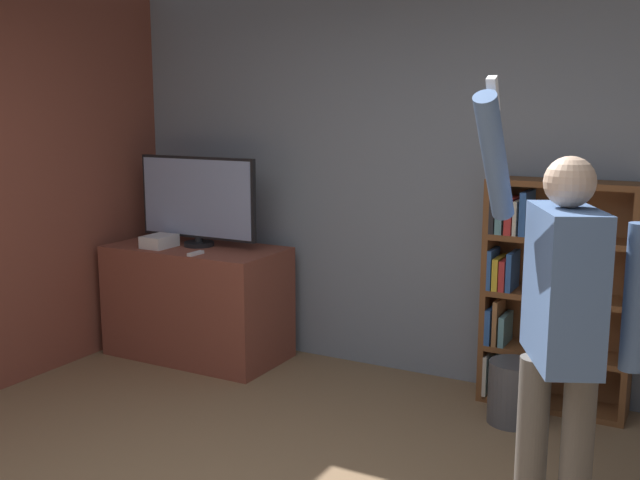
{
  "coord_description": "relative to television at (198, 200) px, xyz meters",
  "views": [
    {
      "loc": [
        1.67,
        -2.05,
        1.85
      ],
      "look_at": [
        -0.26,
        1.51,
        1.11
      ],
      "focal_mm": 42.0,
      "sensor_mm": 36.0,
      "label": 1
    }
  ],
  "objects": [
    {
      "name": "waste_bin",
      "position": [
        2.36,
        -0.12,
        -0.98
      ],
      "size": [
        0.29,
        0.29,
        0.37
      ],
      "color": "#4C4C51",
      "rests_on": "ground_plane"
    },
    {
      "name": "wall_side_brick",
      "position": [
        -0.74,
        -0.93,
        0.19
      ],
      "size": [
        0.06,
        4.24,
        2.7
      ],
      "color": "brown",
      "rests_on": "ground_plane"
    },
    {
      "name": "person",
      "position": [
        2.82,
        -1.32,
        -0.15
      ],
      "size": [
        0.62,
        0.58,
        1.95
      ],
      "rotation": [
        0.0,
        0.0,
        -1.13
      ],
      "color": "#56514C",
      "rests_on": "ground_plane"
    },
    {
      "name": "bookshelf",
      "position": [
        2.44,
        0.24,
        -0.45
      ],
      "size": [
        0.88,
        0.28,
        1.4
      ],
      "color": "brown",
      "rests_on": "ground_plane"
    },
    {
      "name": "remote_loose",
      "position": [
        0.19,
        -0.28,
        -0.33
      ],
      "size": [
        0.04,
        0.14,
        0.02
      ],
      "color": "white",
      "rests_on": "tv_ledge"
    },
    {
      "name": "wall_back",
      "position": [
        1.68,
        0.42,
        0.19
      ],
      "size": [
        6.78,
        0.09,
        2.7
      ],
      "color": "gray",
      "rests_on": "ground_plane"
    },
    {
      "name": "tv_ledge",
      "position": [
        -0.0,
        -0.04,
        -0.75
      ],
      "size": [
        1.29,
        0.66,
        0.82
      ],
      "color": "brown",
      "rests_on": "ground_plane"
    },
    {
      "name": "game_console",
      "position": [
        -0.22,
        -0.18,
        -0.29
      ],
      "size": [
        0.19,
        0.24,
        0.09
      ],
      "color": "white",
      "rests_on": "tv_ledge"
    },
    {
      "name": "television",
      "position": [
        0.0,
        0.0,
        0.0
      ],
      "size": [
        0.98,
        0.22,
        0.65
      ],
      "color": "black",
      "rests_on": "tv_ledge"
    }
  ]
}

